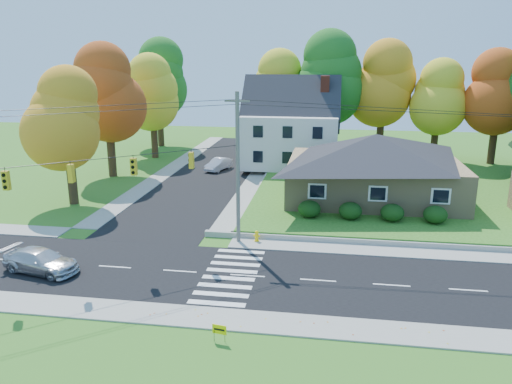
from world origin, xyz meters
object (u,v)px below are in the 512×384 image
Objects in this scene: silver_sedan at (41,261)px; fire_hydrant at (257,237)px; ranch_house at (374,165)px; white_car at (219,164)px.

fire_hydrant is at bearing -48.17° from silver_sedan.
white_car is (-15.69, 10.25, -2.60)m from ranch_house.
white_car is 22.14m from fire_hydrant.
ranch_house is at bearing 52.02° from fire_hydrant.
ranch_house is 3.15× the size of silver_sedan.
ranch_house is at bearing -14.94° from white_car.
white_car reaches higher than fire_hydrant.
fire_hydrant is (7.40, -20.87, -0.28)m from white_car.
white_car is at bearing 146.84° from ranch_house.
silver_sedan is at bearing -139.01° from ranch_house.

